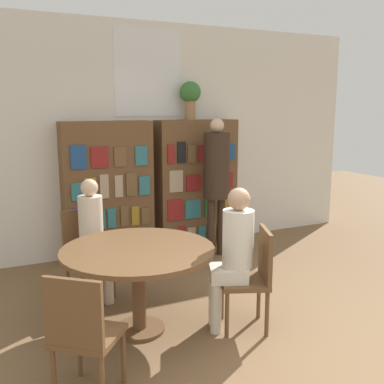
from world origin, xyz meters
name	(u,v)px	position (x,y,z in m)	size (l,w,h in m)	color
ground_plane	(311,375)	(0.00, 0.00, 0.00)	(16.00, 16.00, 0.00)	brown
wall_back	(148,139)	(0.00, 3.37, 1.51)	(6.40, 0.07, 3.00)	silver
bookshelf_left	(108,191)	(-0.62, 3.18, 0.87)	(1.12, 0.34, 1.75)	brown
bookshelf_right	(196,184)	(0.62, 3.18, 0.87)	(1.12, 0.34, 1.75)	brown
flower_vase	(190,96)	(0.53, 3.18, 2.07)	(0.28, 0.28, 0.50)	#997047
reading_table	(138,261)	(-0.91, 1.18, 0.64)	(1.30, 1.30, 0.75)	brown
chair_near_camera	(82,331)	(-1.55, 0.42, 0.50)	(0.56, 0.56, 0.90)	brown
chair_left_side	(86,248)	(-1.15, 2.14, 0.50)	(0.48, 0.48, 0.90)	brown
chair_far_side	(253,273)	(0.01, 0.80, 0.50)	(0.52, 0.52, 0.90)	brown
seated_reader_left	(94,234)	(-1.10, 1.96, 0.69)	(0.31, 0.38, 1.23)	beige
seated_reader_right	(233,250)	(-0.16, 0.87, 0.72)	(0.41, 0.37, 1.26)	silver
librarian_standing	(217,172)	(0.66, 2.68, 1.11)	(0.33, 0.60, 1.78)	#332319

